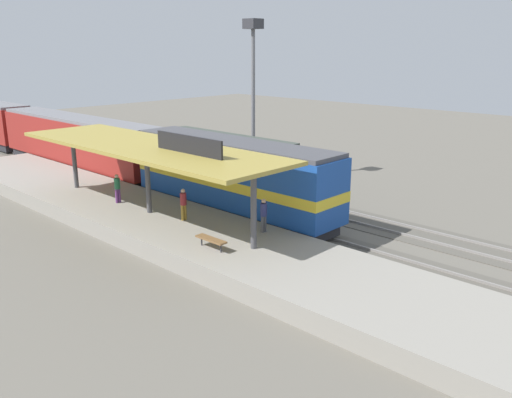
{
  "coord_description": "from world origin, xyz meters",
  "views": [
    {
      "loc": [
        -21.14,
        -23.76,
        9.74
      ],
      "look_at": [
        -1.38,
        -5.11,
        2.0
      ],
      "focal_mm": 37.46,
      "sensor_mm": 36.0,
      "label": 1
    }
  ],
  "objects_px": {
    "freight_car": "(224,160)",
    "person_walking": "(264,214)",
    "light_mast": "(253,66)",
    "person_boarding": "(183,203)",
    "platform_bench": "(211,240)",
    "locomotive": "(232,177)",
    "person_waiting": "(117,187)",
    "passenger_carriage_front": "(77,143)"
  },
  "relations": [
    {
      "from": "freight_car",
      "to": "person_walking",
      "type": "xyz_separation_m",
      "value": [
        -7.25,
        -10.56,
        -0.12
      ]
    },
    {
      "from": "light_mast",
      "to": "person_walking",
      "type": "relative_size",
      "value": 6.84
    },
    {
      "from": "light_mast",
      "to": "person_boarding",
      "type": "distance_m",
      "value": 15.01
    },
    {
      "from": "platform_bench",
      "to": "locomotive",
      "type": "bearing_deg",
      "value": 38.37
    },
    {
      "from": "locomotive",
      "to": "person_waiting",
      "type": "xyz_separation_m",
      "value": [
        -4.71,
        4.84,
        -0.56
      ]
    },
    {
      "from": "person_boarding",
      "to": "person_waiting",
      "type": "bearing_deg",
      "value": 95.94
    },
    {
      "from": "person_waiting",
      "to": "person_boarding",
      "type": "height_order",
      "value": "same"
    },
    {
      "from": "locomotive",
      "to": "person_boarding",
      "type": "height_order",
      "value": "locomotive"
    },
    {
      "from": "platform_bench",
      "to": "person_walking",
      "type": "bearing_deg",
      "value": -2.91
    },
    {
      "from": "person_waiting",
      "to": "person_boarding",
      "type": "distance_m",
      "value": 5.43
    },
    {
      "from": "person_walking",
      "to": "person_boarding",
      "type": "height_order",
      "value": "same"
    },
    {
      "from": "platform_bench",
      "to": "person_boarding",
      "type": "height_order",
      "value": "person_boarding"
    },
    {
      "from": "person_waiting",
      "to": "person_walking",
      "type": "relative_size",
      "value": 1.0
    },
    {
      "from": "platform_bench",
      "to": "person_boarding",
      "type": "relative_size",
      "value": 0.99
    },
    {
      "from": "passenger_carriage_front",
      "to": "person_walking",
      "type": "relative_size",
      "value": 11.7
    },
    {
      "from": "platform_bench",
      "to": "light_mast",
      "type": "bearing_deg",
      "value": 37.25
    },
    {
      "from": "locomotive",
      "to": "person_waiting",
      "type": "relative_size",
      "value": 8.44
    },
    {
      "from": "light_mast",
      "to": "person_boarding",
      "type": "relative_size",
      "value": 6.84
    },
    {
      "from": "passenger_carriage_front",
      "to": "person_walking",
      "type": "xyz_separation_m",
      "value": [
        -2.65,
        -22.92,
        -0.46
      ]
    },
    {
      "from": "passenger_carriage_front",
      "to": "person_boarding",
      "type": "relative_size",
      "value": 11.7
    },
    {
      "from": "person_walking",
      "to": "freight_car",
      "type": "bearing_deg",
      "value": 55.51
    },
    {
      "from": "passenger_carriage_front",
      "to": "light_mast",
      "type": "bearing_deg",
      "value": -57.53
    },
    {
      "from": "freight_car",
      "to": "person_walking",
      "type": "relative_size",
      "value": 7.02
    },
    {
      "from": "passenger_carriage_front",
      "to": "person_waiting",
      "type": "bearing_deg",
      "value": -109.71
    },
    {
      "from": "freight_car",
      "to": "person_waiting",
      "type": "xyz_separation_m",
      "value": [
        -9.31,
        -0.79,
        -0.12
      ]
    },
    {
      "from": "freight_car",
      "to": "person_boarding",
      "type": "bearing_deg",
      "value": -144.73
    },
    {
      "from": "person_walking",
      "to": "person_boarding",
      "type": "distance_m",
      "value": 4.62
    },
    {
      "from": "platform_bench",
      "to": "light_mast",
      "type": "distance_m",
      "value": 18.72
    },
    {
      "from": "freight_car",
      "to": "person_walking",
      "type": "bearing_deg",
      "value": -124.49
    },
    {
      "from": "person_walking",
      "to": "person_boarding",
      "type": "bearing_deg",
      "value": 108.95
    },
    {
      "from": "person_waiting",
      "to": "locomotive",
      "type": "bearing_deg",
      "value": -45.78
    },
    {
      "from": "person_walking",
      "to": "person_boarding",
      "type": "relative_size",
      "value": 1.0
    },
    {
      "from": "person_walking",
      "to": "person_boarding",
      "type": "xyz_separation_m",
      "value": [
        -1.5,
        4.37,
        0.0
      ]
    },
    {
      "from": "person_boarding",
      "to": "platform_bench",
      "type": "bearing_deg",
      "value": -113.75
    },
    {
      "from": "freight_car",
      "to": "light_mast",
      "type": "xyz_separation_m",
      "value": [
        3.2,
        0.11,
        6.43
      ]
    },
    {
      "from": "platform_bench",
      "to": "person_walking",
      "type": "relative_size",
      "value": 0.99
    },
    {
      "from": "passenger_carriage_front",
      "to": "person_walking",
      "type": "height_order",
      "value": "passenger_carriage_front"
    },
    {
      "from": "locomotive",
      "to": "person_walking",
      "type": "bearing_deg",
      "value": -118.34
    },
    {
      "from": "person_walking",
      "to": "light_mast",
      "type": "bearing_deg",
      "value": 45.57
    },
    {
      "from": "freight_car",
      "to": "light_mast",
      "type": "relative_size",
      "value": 1.03
    },
    {
      "from": "person_waiting",
      "to": "person_walking",
      "type": "height_order",
      "value": "same"
    },
    {
      "from": "locomotive",
      "to": "person_walking",
      "type": "distance_m",
      "value": 5.62
    }
  ]
}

